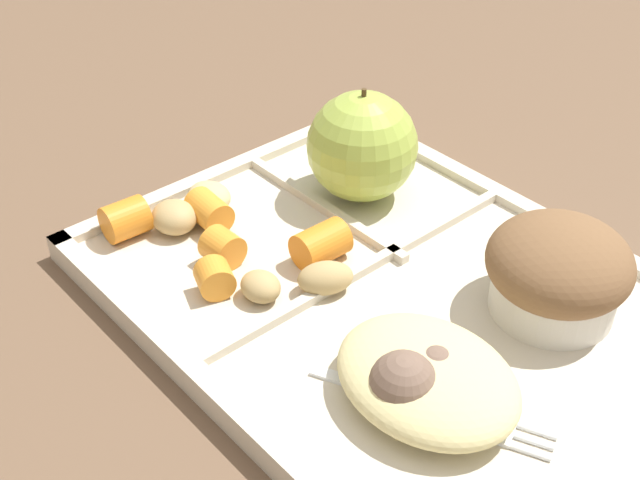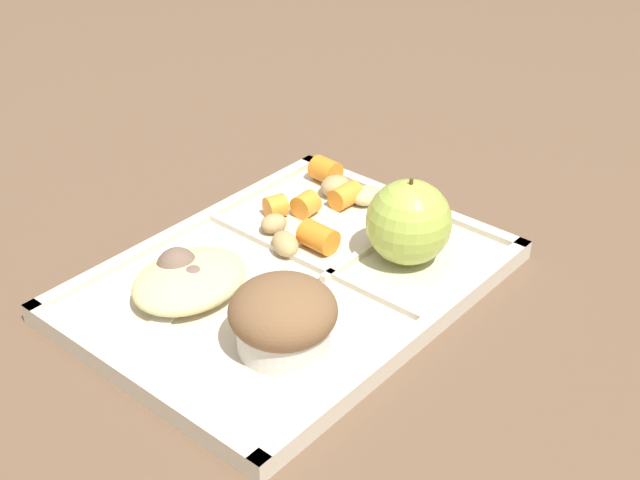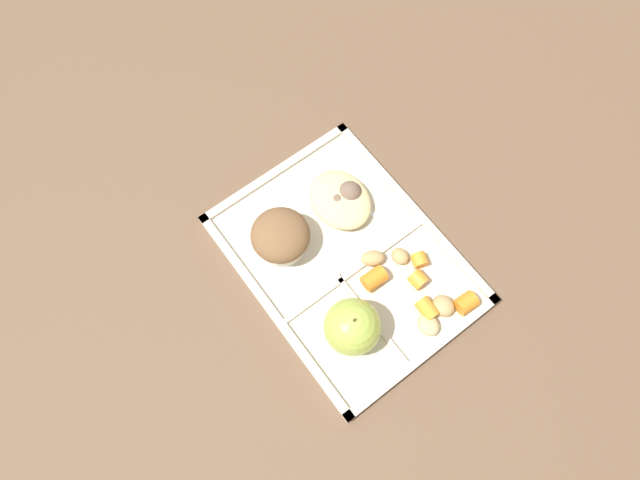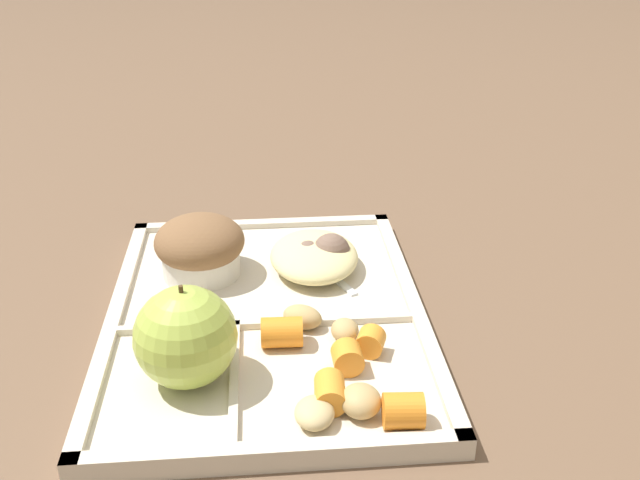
% 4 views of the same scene
% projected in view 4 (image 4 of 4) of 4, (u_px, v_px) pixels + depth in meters
% --- Properties ---
extents(ground, '(6.00, 6.00, 0.00)m').
position_uv_depth(ground, '(269.00, 323.00, 0.69)').
color(ground, brown).
extents(lunch_tray, '(0.39, 0.29, 0.02)m').
position_uv_depth(lunch_tray, '(269.00, 317.00, 0.69)').
color(lunch_tray, beige).
rests_on(lunch_tray, ground).
extents(green_apple, '(0.08, 0.08, 0.09)m').
position_uv_depth(green_apple, '(189.00, 337.00, 0.57)').
color(green_apple, '#A8C14C').
rests_on(green_apple, lunch_tray).
extents(bran_muffin, '(0.09, 0.09, 0.06)m').
position_uv_depth(bran_muffin, '(202.00, 247.00, 0.74)').
color(bran_muffin, silver).
rests_on(bran_muffin, lunch_tray).
extents(carrot_slice_near_corner, '(0.03, 0.03, 0.02)m').
position_uv_depth(carrot_slice_near_corner, '(373.00, 341.00, 0.62)').
color(carrot_slice_near_corner, orange).
rests_on(carrot_slice_near_corner, lunch_tray).
extents(carrot_slice_edge, '(0.02, 0.03, 0.03)m').
position_uv_depth(carrot_slice_edge, '(351.00, 357.00, 0.60)').
color(carrot_slice_edge, orange).
rests_on(carrot_slice_edge, lunch_tray).
extents(carrot_slice_tilted, '(0.03, 0.04, 0.03)m').
position_uv_depth(carrot_slice_tilted, '(285.00, 332.00, 0.63)').
color(carrot_slice_tilted, orange).
rests_on(carrot_slice_tilted, lunch_tray).
extents(carrot_slice_small, '(0.03, 0.03, 0.02)m').
position_uv_depth(carrot_slice_small, '(333.00, 392.00, 0.56)').
color(carrot_slice_small, orange).
rests_on(carrot_slice_small, lunch_tray).
extents(carrot_slice_back, '(0.03, 0.03, 0.03)m').
position_uv_depth(carrot_slice_back, '(407.00, 411.00, 0.54)').
color(carrot_slice_back, orange).
rests_on(carrot_slice_back, lunch_tray).
extents(potato_chunk_wedge, '(0.04, 0.04, 0.02)m').
position_uv_depth(potato_chunk_wedge, '(305.00, 317.00, 0.66)').
color(potato_chunk_wedge, tan).
rests_on(potato_chunk_wedge, lunch_tray).
extents(potato_chunk_large, '(0.03, 0.03, 0.02)m').
position_uv_depth(potato_chunk_large, '(348.00, 330.00, 0.64)').
color(potato_chunk_large, tan).
rests_on(potato_chunk_large, lunch_tray).
extents(potato_chunk_small, '(0.04, 0.03, 0.02)m').
position_uv_depth(potato_chunk_small, '(318.00, 413.00, 0.54)').
color(potato_chunk_small, tan).
rests_on(potato_chunk_small, lunch_tray).
extents(potato_chunk_browned, '(0.04, 0.03, 0.02)m').
position_uv_depth(potato_chunk_browned, '(364.00, 401.00, 0.55)').
color(potato_chunk_browned, tan).
rests_on(potato_chunk_browned, lunch_tray).
extents(egg_noodle_pile, '(0.11, 0.09, 0.03)m').
position_uv_depth(egg_noodle_pile, '(316.00, 256.00, 0.75)').
color(egg_noodle_pile, beige).
rests_on(egg_noodle_pile, lunch_tray).
extents(meatball_center, '(0.04, 0.04, 0.04)m').
position_uv_depth(meatball_center, '(334.00, 252.00, 0.75)').
color(meatball_center, '#755B4C').
rests_on(meatball_center, lunch_tray).
extents(meatball_side, '(0.03, 0.03, 0.03)m').
position_uv_depth(meatball_side, '(311.00, 256.00, 0.75)').
color(meatball_side, '#755B4C').
rests_on(meatball_side, lunch_tray).
extents(plastic_fork, '(0.13, 0.07, 0.00)m').
position_uv_depth(plastic_fork, '(316.00, 260.00, 0.77)').
color(plastic_fork, white).
rests_on(plastic_fork, lunch_tray).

